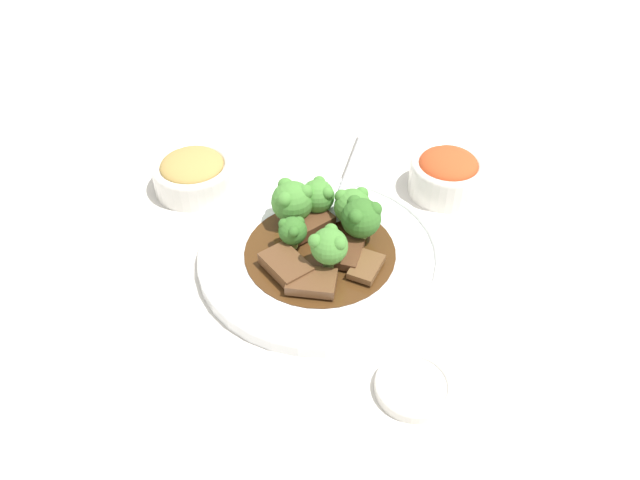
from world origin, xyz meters
name	(u,v)px	position (x,y,z in m)	size (l,w,h in m)	color
ground_plane	(320,260)	(0.00, 0.00, 0.00)	(4.00, 4.00, 0.00)	silver
main_plate	(320,254)	(0.00, 0.00, 0.01)	(0.30, 0.30, 0.02)	white
beef_strip_0	(311,226)	(0.03, 0.02, 0.03)	(0.06, 0.06, 0.02)	#56331E
beef_strip_1	(316,282)	(-0.06, 0.00, 0.03)	(0.04, 0.06, 0.01)	brown
beef_strip_2	(366,267)	(-0.03, -0.06, 0.02)	(0.05, 0.04, 0.01)	brown
beef_strip_3	(286,265)	(-0.04, 0.03, 0.03)	(0.07, 0.07, 0.02)	brown
beef_strip_4	(345,253)	(-0.01, -0.03, 0.02)	(0.05, 0.04, 0.01)	#56331E
broccoli_floret_0	(317,196)	(0.07, 0.01, 0.05)	(0.04, 0.04, 0.05)	#7FA84C
broccoli_floret_1	(292,201)	(0.05, 0.04, 0.05)	(0.05, 0.05, 0.06)	#8EB756
broccoli_floret_2	(353,206)	(0.05, -0.03, 0.05)	(0.05, 0.05, 0.05)	#8EB756
broccoli_floret_3	(329,246)	(-0.03, -0.02, 0.05)	(0.04, 0.04, 0.06)	#7FA84C
broccoli_floret_4	(361,217)	(0.03, -0.05, 0.05)	(0.05, 0.05, 0.06)	#7FA84C
broccoli_floret_5	(292,231)	(0.00, 0.03, 0.04)	(0.03, 0.03, 0.04)	#8EB756
serving_spoon	(338,197)	(0.10, -0.01, 0.03)	(0.24, 0.05, 0.01)	silver
side_bowl_kimchi	(447,173)	(0.17, -0.15, 0.03)	(0.10, 0.10, 0.06)	white
side_bowl_appetizer	(193,173)	(0.12, 0.20, 0.03)	(0.11, 0.11, 0.05)	white
sauce_dish	(413,386)	(-0.17, -0.12, 0.01)	(0.08, 0.08, 0.01)	white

